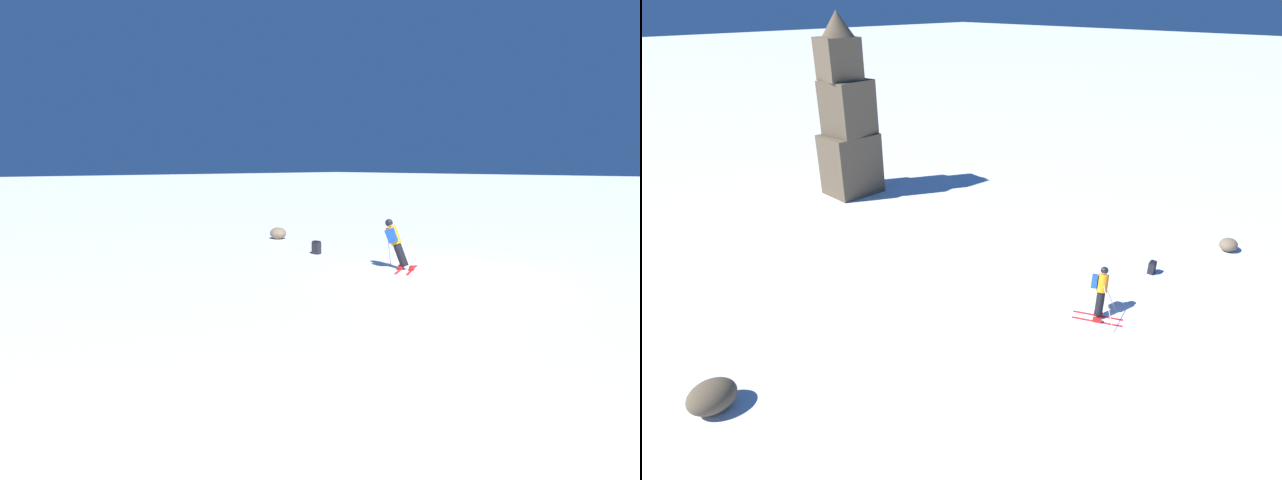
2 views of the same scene
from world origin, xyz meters
TOP-DOWN VIEW (x-y plane):
  - ground_plane at (0.00, 0.00)m, footprint 300.00×300.00m
  - skier at (1.57, 0.18)m, footprint 1.36×1.64m
  - spare_backpack at (5.34, 0.10)m, footprint 0.32×0.25m
  - exposed_boulder_0 at (9.33, -1.31)m, footprint 0.80×0.68m

SIDE VIEW (x-z plane):
  - ground_plane at x=0.00m, z-range 0.00..0.00m
  - spare_backpack at x=5.34m, z-range -0.01..0.49m
  - exposed_boulder_0 at x=9.33m, z-range 0.00..0.52m
  - skier at x=1.57m, z-range 0.07..1.72m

